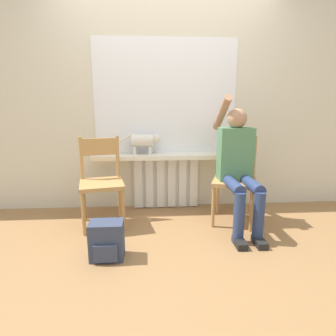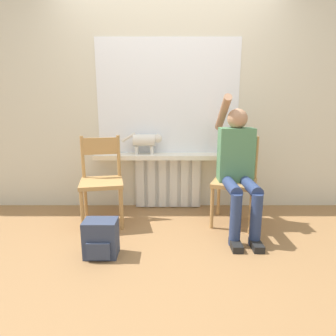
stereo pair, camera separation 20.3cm
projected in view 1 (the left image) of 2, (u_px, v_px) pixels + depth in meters
The scene contains 10 objects.
ground_plane at pixel (175, 255), 2.35m from camera, with size 12.00×12.00×0.00m, color olive.
wall_with_window at pixel (165, 94), 3.25m from camera, with size 7.00×0.06×2.70m.
radiator at pixel (166, 182), 3.40m from camera, with size 0.80×0.08×0.62m.
windowsill at pixel (166, 156), 3.26m from camera, with size 1.70×0.24×0.05m.
window_glass at pixel (166, 97), 3.22m from camera, with size 1.63×0.01×1.29m.
chair_left at pixel (101, 180), 2.87m from camera, with size 0.50×0.50×0.91m.
chair_right at pixel (235, 178), 2.96m from camera, with size 0.55×0.55×0.91m.
person at pixel (238, 163), 2.79m from camera, with size 0.36×1.04×1.34m.
cat at pixel (144, 141), 3.22m from camera, with size 0.47×0.13×0.25m.
backpack at pixel (107, 240), 2.28m from camera, with size 0.27×0.22×0.31m.
Camera 1 is at (-0.20, -2.12, 1.23)m, focal length 30.00 mm.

